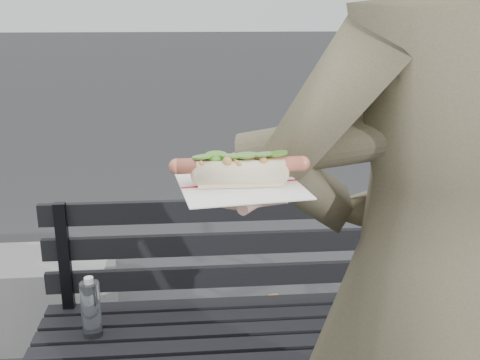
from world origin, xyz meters
name	(u,v)px	position (x,y,z in m)	size (l,w,h in m)	color
park_bench	(252,305)	(0.10, 0.87, 0.52)	(1.50, 0.44, 0.88)	black
person	(424,295)	(0.37, 0.12, 0.96)	(0.70, 0.46, 1.92)	#4A4231
held_hotdog	(344,147)	(0.17, 0.07, 1.29)	(0.62, 0.32, 0.20)	#4A4231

